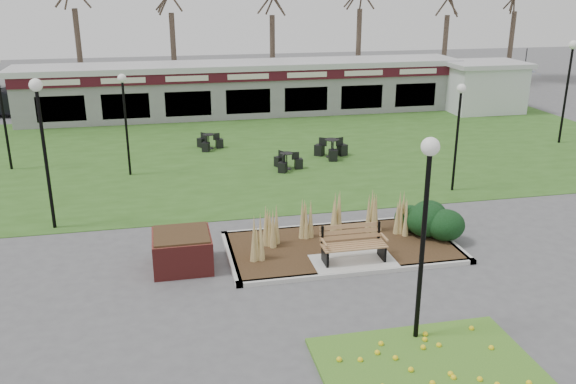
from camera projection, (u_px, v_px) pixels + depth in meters
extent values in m
plane|color=#515154|center=(355.00, 268.00, 15.94)|extent=(100.00, 100.00, 0.00)
cube|color=#2F571B|center=(271.00, 150.00, 27.02)|extent=(34.00, 16.00, 0.02)
cube|color=#3C7722|center=(430.00, 370.00, 11.67)|extent=(4.20, 3.00, 0.08)
cube|color=#342514|center=(342.00, 247.00, 17.03)|extent=(6.22, 3.22, 0.12)
cube|color=#B7B7B2|center=(360.00, 272.00, 15.54)|extent=(6.40, 0.18, 0.12)
cube|color=#B7B7B2|center=(326.00, 226.00, 18.51)|extent=(6.40, 0.18, 0.12)
cube|color=#B7B7B2|center=(231.00, 257.00, 16.41)|extent=(0.18, 3.40, 0.12)
cube|color=#B7B7B2|center=(445.00, 238.00, 17.64)|extent=(0.18, 3.40, 0.12)
cube|color=#B7B7B2|center=(353.00, 263.00, 16.05)|extent=(2.20, 1.20, 0.13)
cone|color=tan|center=(272.00, 226.00, 16.81)|extent=(0.36, 0.36, 1.15)
cone|color=tan|center=(304.00, 218.00, 17.38)|extent=(0.36, 0.36, 1.15)
cone|color=tan|center=(339.00, 213.00, 17.78)|extent=(0.36, 0.36, 1.15)
cone|color=tan|center=(370.00, 213.00, 17.78)|extent=(0.36, 0.36, 1.15)
cone|color=tan|center=(401.00, 216.00, 17.57)|extent=(0.36, 0.36, 1.15)
cone|color=tan|center=(259.00, 239.00, 15.97)|extent=(0.36, 0.36, 1.15)
ellipsoid|color=black|center=(427.00, 220.00, 17.55)|extent=(1.21, 1.10, 0.99)
ellipsoid|color=black|center=(446.00, 225.00, 17.28)|extent=(1.10, 1.00, 0.90)
ellipsoid|color=black|center=(429.00, 215.00, 18.10)|extent=(1.06, 0.96, 0.86)
ellipsoid|color=black|center=(410.00, 218.00, 17.99)|extent=(0.92, 0.84, 0.76)
cube|color=#9D7947|center=(354.00, 246.00, 15.89)|extent=(1.70, 0.57, 0.04)
cube|color=#9D7947|center=(351.00, 231.00, 16.09)|extent=(1.70, 0.13, 0.44)
cube|color=black|center=(325.00, 256.00, 15.81)|extent=(0.06, 0.55, 0.42)
cube|color=black|center=(382.00, 251.00, 16.12)|extent=(0.06, 0.55, 0.42)
cube|color=black|center=(322.00, 235.00, 15.93)|extent=(0.06, 0.06, 0.50)
cube|color=black|center=(379.00, 230.00, 16.24)|extent=(0.06, 0.06, 0.50)
cube|color=#9D7947|center=(324.00, 242.00, 15.65)|extent=(0.05, 0.50, 0.04)
cube|color=#9D7947|center=(384.00, 237.00, 15.98)|extent=(0.05, 0.50, 0.04)
cube|color=maroon|center=(182.00, 251.00, 15.84)|extent=(1.50, 1.50, 0.90)
cube|color=#342514|center=(181.00, 234.00, 15.69)|extent=(1.40, 1.40, 0.06)
cube|color=gray|center=(244.00, 91.00, 33.99)|extent=(24.00, 3.00, 2.60)
cube|color=#420E18|center=(248.00, 76.00, 32.22)|extent=(24.00, 0.18, 0.55)
cube|color=silver|center=(244.00, 65.00, 33.52)|extent=(24.60, 3.40, 0.30)
cube|color=silver|center=(248.00, 77.00, 32.12)|extent=(22.00, 0.02, 0.28)
cube|color=black|center=(248.00, 101.00, 32.75)|extent=(22.00, 0.10, 1.30)
cube|color=silver|center=(483.00, 89.00, 34.83)|extent=(4.00, 3.00, 2.60)
cube|color=silver|center=(486.00, 64.00, 34.37)|extent=(4.40, 3.40, 0.25)
cylinder|color=#47382B|center=(87.00, 56.00, 39.18)|extent=(0.36, 0.36, 5.17)
cylinder|color=#47382B|center=(182.00, 53.00, 40.37)|extent=(0.36, 0.36, 5.17)
cylinder|color=#47382B|center=(271.00, 51.00, 41.56)|extent=(0.36, 0.36, 5.17)
cylinder|color=#47382B|center=(354.00, 49.00, 42.75)|extent=(0.36, 0.36, 5.17)
cylinder|color=#47382B|center=(434.00, 48.00, 43.95)|extent=(0.36, 0.36, 5.17)
cylinder|color=#47382B|center=(509.00, 46.00, 45.14)|extent=(0.36, 0.36, 5.17)
cylinder|color=black|center=(46.00, 162.00, 17.83)|extent=(0.10, 0.10, 4.17)
sphere|color=white|center=(36.00, 85.00, 17.09)|extent=(0.38, 0.38, 0.38)
cylinder|color=black|center=(422.00, 252.00, 12.08)|extent=(0.10, 0.10, 4.00)
sphere|color=white|center=(430.00, 147.00, 11.38)|extent=(0.36, 0.36, 0.36)
cylinder|color=black|center=(127.00, 130.00, 22.99)|extent=(0.09, 0.09, 3.59)
sphere|color=white|center=(122.00, 78.00, 22.35)|extent=(0.32, 0.32, 0.32)
cylinder|color=black|center=(456.00, 143.00, 21.25)|extent=(0.09, 0.09, 3.52)
sphere|color=white|center=(461.00, 88.00, 20.63)|extent=(0.32, 0.32, 0.32)
cylinder|color=black|center=(566.00, 97.00, 27.57)|extent=(0.11, 0.11, 4.29)
sphere|color=white|center=(573.00, 45.00, 26.82)|extent=(0.39, 0.39, 0.39)
cylinder|color=black|center=(4.00, 119.00, 23.61)|extent=(0.10, 0.10, 4.10)
cylinder|color=black|center=(287.00, 169.00, 24.27)|extent=(0.39, 0.39, 0.03)
cylinder|color=black|center=(287.00, 161.00, 24.17)|extent=(0.04, 0.04, 0.63)
cylinder|color=black|center=(287.00, 153.00, 24.06)|extent=(0.53, 0.53, 0.02)
cube|color=black|center=(299.00, 163.00, 24.29)|extent=(0.31, 0.31, 0.40)
cube|color=black|center=(279.00, 162.00, 24.55)|extent=(0.41, 0.41, 0.40)
cube|color=black|center=(283.00, 167.00, 23.77)|extent=(0.41, 0.41, 0.40)
cylinder|color=black|center=(209.00, 148.00, 27.23)|extent=(0.39, 0.39, 0.03)
cylinder|color=black|center=(209.00, 142.00, 27.12)|extent=(0.04, 0.04, 0.63)
cylinder|color=black|center=(209.00, 135.00, 27.02)|extent=(0.53, 0.53, 0.02)
cube|color=black|center=(219.00, 143.00, 27.33)|extent=(0.34, 0.34, 0.40)
cube|color=black|center=(202.00, 143.00, 27.45)|extent=(0.42, 0.42, 0.40)
cube|color=black|center=(206.00, 147.00, 26.71)|extent=(0.39, 0.39, 0.40)
cylinder|color=black|center=(331.00, 157.00, 25.93)|extent=(0.45, 0.45, 0.03)
cylinder|color=black|center=(332.00, 148.00, 25.81)|extent=(0.05, 0.05, 0.74)
cylinder|color=black|center=(332.00, 140.00, 25.68)|extent=(0.62, 0.62, 0.03)
cube|color=black|center=(342.00, 150.00, 26.14)|extent=(0.45, 0.45, 0.47)
cube|color=black|center=(319.00, 150.00, 26.10)|extent=(0.49, 0.49, 0.47)
cube|color=black|center=(333.00, 155.00, 25.32)|extent=(0.41, 0.41, 0.47)
cylinder|color=black|center=(522.00, 91.00, 35.39)|extent=(0.06, 0.06, 2.20)
imported|color=#345DB6|center=(523.00, 83.00, 35.25)|extent=(2.04, 2.07, 1.75)
imported|color=black|center=(7.00, 102.00, 33.79)|extent=(4.96, 2.60, 1.56)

